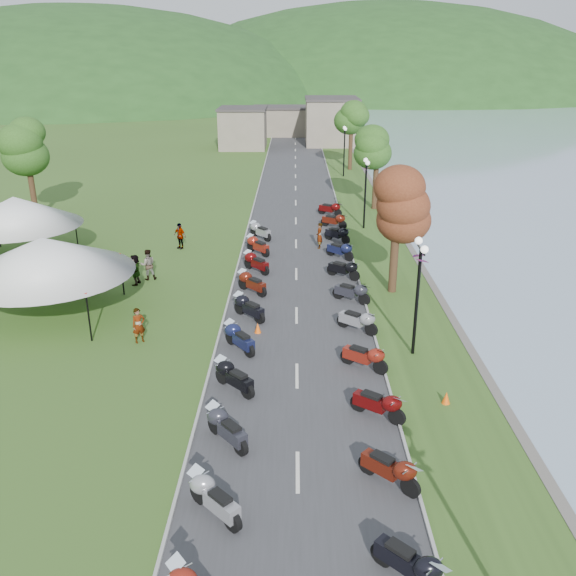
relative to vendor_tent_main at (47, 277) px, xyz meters
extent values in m
cube|color=#3C3C3F|center=(12.04, 18.08, -1.99)|extent=(7.00, 120.00, 0.02)
cube|color=gray|center=(10.04, 63.08, 0.50)|extent=(18.00, 16.00, 5.00)
imported|color=slate|center=(5.01, -2.90, -2.00)|extent=(0.73, 0.69, 1.63)
imported|color=slate|center=(3.61, 5.15, -2.00)|extent=(0.97, 0.71, 1.78)
imported|color=slate|center=(1.24, 3.09, -2.00)|extent=(0.96, 1.24, 1.79)
camera|label=1|loc=(11.90, -27.43, 10.16)|focal=38.00mm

